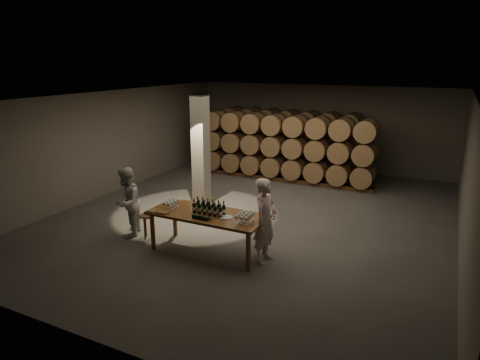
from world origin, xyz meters
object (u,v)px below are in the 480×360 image
at_px(bottle_cluster, 209,209).
at_px(person_woman, 127,202).
at_px(plate, 226,217).
at_px(stool, 147,219).
at_px(person_man, 265,221).
at_px(tasting_table, 208,218).
at_px(notebook_near, 163,212).

height_order(bottle_cluster, person_woman, person_woman).
height_order(plate, stool, plate).
height_order(bottle_cluster, stool, bottle_cluster).
xyz_separation_m(stool, person_woman, (-0.51, -0.08, 0.37)).
relative_size(bottle_cluster, person_man, 0.40).
bearing_deg(plate, tasting_table, 173.08).
bearing_deg(stool, tasting_table, 0.09).
distance_m(tasting_table, person_woman, 2.17).
bearing_deg(tasting_table, stool, -179.91).
relative_size(notebook_near, person_woman, 0.15).
xyz_separation_m(tasting_table, person_woman, (-2.17, -0.08, 0.05)).
height_order(plate, person_woman, person_woman).
height_order(tasting_table, bottle_cluster, bottle_cluster).
bearing_deg(person_woman, person_man, 68.84).
relative_size(tasting_table, bottle_cluster, 3.55).
xyz_separation_m(tasting_table, notebook_near, (-0.89, -0.40, 0.12)).
bearing_deg(plate, person_man, 12.41).
bearing_deg(bottle_cluster, notebook_near, -158.15).
xyz_separation_m(stool, person_man, (2.97, 0.12, 0.43)).
bearing_deg(stool, person_woman, -170.85).
relative_size(tasting_table, person_man, 1.43).
xyz_separation_m(tasting_table, bottle_cluster, (0.05, -0.02, 0.22)).
distance_m(bottle_cluster, stool, 1.80).
bearing_deg(person_woman, plate, 66.01).
xyz_separation_m(plate, person_woman, (-2.66, -0.02, -0.06)).
distance_m(tasting_table, notebook_near, 0.99).
relative_size(plate, notebook_near, 1.09).
xyz_separation_m(bottle_cluster, person_man, (1.26, 0.14, -0.11)).
distance_m(bottle_cluster, notebook_near, 1.02).
height_order(tasting_table, stool, tasting_table).
height_order(bottle_cluster, plate, bottle_cluster).
xyz_separation_m(notebook_near, person_woman, (-1.28, 0.32, -0.07)).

